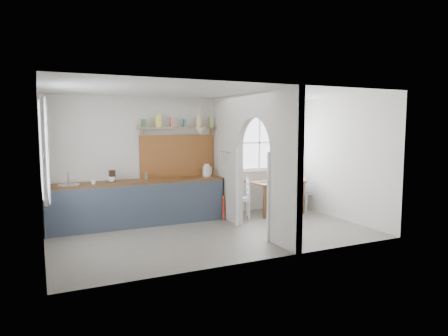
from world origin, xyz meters
name	(u,v)px	position (x,y,z in m)	size (l,w,h in m)	color
floor	(216,234)	(0.00, 0.00, 0.00)	(5.80, 3.20, 0.01)	gray
ceiling	(216,92)	(0.00, 0.00, 2.60)	(5.80, 3.20, 0.01)	beige
walls	(216,164)	(0.00, 0.00, 1.30)	(5.81, 3.21, 2.60)	beige
partition	(249,154)	(0.70, 0.06, 1.45)	(0.12, 3.20, 2.60)	beige
kitchen_window	(42,149)	(-2.87, 0.00, 1.65)	(0.10, 1.16, 1.50)	white
nook_window	(259,143)	(1.80, 1.56, 1.60)	(1.76, 0.10, 1.30)	white
counter	(139,202)	(-1.13, 1.33, 0.46)	(3.50, 0.60, 0.90)	brown
sink	(69,185)	(-2.43, 1.30, 0.89)	(0.40, 0.40, 0.02)	silver
backsplash	(178,156)	(-0.20, 1.58, 1.35)	(1.65, 0.03, 0.90)	brown
shelf	(179,126)	(-0.20, 1.49, 2.00)	(1.75, 0.20, 0.21)	#A67E57
pendant_lamp	(200,131)	(0.15, 1.15, 1.88)	(0.26, 0.26, 0.16)	beige
utensil_rail	(225,152)	(0.61, 0.90, 1.45)	(0.02, 0.02, 0.50)	silver
dining_table	(275,197)	(1.95, 1.07, 0.37)	(1.19, 0.79, 0.74)	brown
chair_left	(240,198)	(1.00, 0.99, 0.43)	(0.39, 0.39, 0.86)	white
chair_right	(306,192)	(2.85, 1.13, 0.42)	(0.38, 0.38, 0.83)	white
kettle	(207,170)	(0.36, 1.32, 1.04)	(0.23, 0.18, 0.27)	white
mug_a	(93,182)	(-2.01, 1.17, 0.95)	(0.10, 0.10, 0.09)	silver
mug_b	(112,179)	(-1.65, 1.29, 0.96)	(0.14, 0.14, 0.11)	silver
knife_block	(112,176)	(-1.64, 1.33, 1.02)	(0.10, 0.15, 0.23)	#422D1E
jar	(146,176)	(-0.95, 1.39, 0.97)	(0.09, 0.09, 0.15)	#78694C
towel_magenta	(223,207)	(0.58, 0.97, 0.28)	(0.02, 0.03, 0.49)	#BC287C
towel_orange	(224,209)	(0.58, 0.93, 0.25)	(0.02, 0.03, 0.55)	#EB4B09
bowl	(287,179)	(2.19, 0.98, 0.78)	(0.30, 0.30, 0.07)	#ECEECE
table_cup	(276,180)	(1.86, 0.88, 0.79)	(0.11, 0.11, 0.10)	#547E5B
plate	(263,182)	(1.60, 1.02, 0.75)	(0.18, 0.18, 0.02)	#292322
vase	(273,176)	(2.00, 1.24, 0.84)	(0.19, 0.19, 0.20)	#532C59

